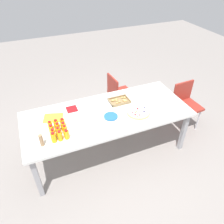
# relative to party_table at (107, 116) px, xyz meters

# --- Properties ---
(ground_plane) EXTENTS (12.00, 12.00, 0.00)m
(ground_plane) POSITION_rel_party_table_xyz_m (0.00, 0.00, -0.69)
(ground_plane) COLOR gray
(party_table) EXTENTS (2.35, 0.99, 0.75)m
(party_table) POSITION_rel_party_table_xyz_m (0.00, 0.00, 0.00)
(party_table) COLOR silver
(party_table) RESTS_ON ground_plane
(chair_far_right) EXTENTS (0.43, 0.43, 0.83)m
(chair_far_right) POSITION_rel_party_table_xyz_m (0.53, 0.81, -0.19)
(chair_far_right) COLOR maroon
(chair_far_right) RESTS_ON ground_plane
(chair_end) EXTENTS (0.42, 0.42, 0.83)m
(chair_end) POSITION_rel_party_table_xyz_m (1.47, 0.07, -0.19)
(chair_end) COLOR maroon
(chair_end) RESTS_ON ground_plane
(juice_bottle_0) EXTENTS (0.06, 0.06, 0.14)m
(juice_bottle_0) POSITION_rel_party_table_xyz_m (-0.79, -0.28, 0.12)
(juice_bottle_0) COLOR #FAAD14
(juice_bottle_0) RESTS_ON party_table
(juice_bottle_1) EXTENTS (0.06, 0.06, 0.15)m
(juice_bottle_1) POSITION_rel_party_table_xyz_m (-0.72, -0.29, 0.13)
(juice_bottle_1) COLOR #FAAD14
(juice_bottle_1) RESTS_ON party_table
(juice_bottle_2) EXTENTS (0.06, 0.06, 0.13)m
(juice_bottle_2) POSITION_rel_party_table_xyz_m (-0.64, -0.28, 0.12)
(juice_bottle_2) COLOR #FAAB14
(juice_bottle_2) RESTS_ON party_table
(juice_bottle_3) EXTENTS (0.06, 0.06, 0.13)m
(juice_bottle_3) POSITION_rel_party_table_xyz_m (-0.79, -0.21, 0.12)
(juice_bottle_3) COLOR #F9AE14
(juice_bottle_3) RESTS_ON party_table
(juice_bottle_4) EXTENTS (0.05, 0.05, 0.14)m
(juice_bottle_4) POSITION_rel_party_table_xyz_m (-0.72, -0.21, 0.12)
(juice_bottle_4) COLOR #FAAD14
(juice_bottle_4) RESTS_ON party_table
(juice_bottle_5) EXTENTS (0.05, 0.05, 0.15)m
(juice_bottle_5) POSITION_rel_party_table_xyz_m (-0.64, -0.21, 0.13)
(juice_bottle_5) COLOR #F9AD14
(juice_bottle_5) RESTS_ON party_table
(juice_bottle_6) EXTENTS (0.06, 0.06, 0.14)m
(juice_bottle_6) POSITION_rel_party_table_xyz_m (-0.79, -0.14, 0.12)
(juice_bottle_6) COLOR #FAAE14
(juice_bottle_6) RESTS_ON party_table
(juice_bottle_7) EXTENTS (0.05, 0.05, 0.14)m
(juice_bottle_7) POSITION_rel_party_table_xyz_m (-0.71, -0.13, 0.12)
(juice_bottle_7) COLOR #F9AD14
(juice_bottle_7) RESTS_ON party_table
(juice_bottle_8) EXTENTS (0.06, 0.06, 0.13)m
(juice_bottle_8) POSITION_rel_party_table_xyz_m (-0.64, -0.13, 0.12)
(juice_bottle_8) COLOR #F9AC14
(juice_bottle_8) RESTS_ON party_table
(juice_bottle_9) EXTENTS (0.06, 0.06, 0.14)m
(juice_bottle_9) POSITION_rel_party_table_xyz_m (-0.79, -0.06, 0.12)
(juice_bottle_9) COLOR #F9AD14
(juice_bottle_9) RESTS_ON party_table
(juice_bottle_10) EXTENTS (0.06, 0.06, 0.14)m
(juice_bottle_10) POSITION_rel_party_table_xyz_m (-0.72, -0.06, 0.12)
(juice_bottle_10) COLOR #FAAE14
(juice_bottle_10) RESTS_ON party_table
(juice_bottle_11) EXTENTS (0.06, 0.06, 0.15)m
(juice_bottle_11) POSITION_rel_party_table_xyz_m (-0.64, -0.07, 0.13)
(juice_bottle_11) COLOR #FAAD14
(juice_bottle_11) RESTS_ON party_table
(fruit_pizza) EXTENTS (0.34, 0.34, 0.05)m
(fruit_pizza) POSITION_rel_party_table_xyz_m (0.41, -0.16, 0.07)
(fruit_pizza) COLOR tan
(fruit_pizza) RESTS_ON party_table
(snack_tray) EXTENTS (0.30, 0.22, 0.04)m
(snack_tray) POSITION_rel_party_table_xyz_m (0.28, 0.19, 0.07)
(snack_tray) COLOR olive
(snack_tray) RESTS_ON party_table
(plate_stack) EXTENTS (0.19, 0.19, 0.02)m
(plate_stack) POSITION_rel_party_table_xyz_m (0.01, -0.11, 0.07)
(plate_stack) COLOR blue
(plate_stack) RESTS_ON party_table
(napkin_stack) EXTENTS (0.15, 0.15, 0.01)m
(napkin_stack) POSITION_rel_party_table_xyz_m (-0.44, 0.27, 0.06)
(napkin_stack) COLOR red
(napkin_stack) RESTS_ON party_table
(cardboard_tube) EXTENTS (0.04, 0.04, 0.16)m
(cardboard_tube) POSITION_rel_party_table_xyz_m (-0.93, -0.29, 0.14)
(cardboard_tube) COLOR #9E7A56
(cardboard_tube) RESTS_ON party_table
(paper_folder) EXTENTS (0.31, 0.27, 0.01)m
(paper_folder) POSITION_rel_party_table_xyz_m (-0.73, 0.18, 0.06)
(paper_folder) COLOR yellow
(paper_folder) RESTS_ON party_table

